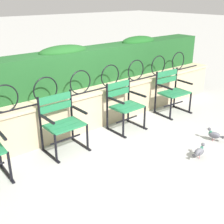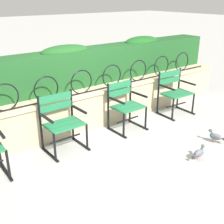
{
  "view_description": "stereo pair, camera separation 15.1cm",
  "coord_description": "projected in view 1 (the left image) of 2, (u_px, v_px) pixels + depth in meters",
  "views": [
    {
      "loc": [
        -2.72,
        -3.15,
        2.3
      ],
      "look_at": [
        0.0,
        0.15,
        0.55
      ],
      "focal_mm": 46.44,
      "sensor_mm": 36.0,
      "label": 1
    },
    {
      "loc": [
        -2.61,
        -3.24,
        2.3
      ],
      "look_at": [
        0.0,
        0.15,
        0.55
      ],
      "focal_mm": 46.44,
      "sensor_mm": 36.0,
      "label": 2
    }
  ],
  "objects": [
    {
      "name": "ground_plane",
      "position": [
        118.0,
        146.0,
        4.72
      ],
      "size": [
        60.0,
        60.0,
        0.0
      ],
      "primitive_type": "plane",
      "color": "#ADADA8"
    },
    {
      "name": "iron_arch_fence",
      "position": [
        81.0,
        83.0,
        4.92
      ],
      "size": [
        6.38,
        0.02,
        0.42
      ],
      "color": "black",
      "rests_on": "stone_wall"
    },
    {
      "name": "park_chair_centre_left",
      "position": [
        62.0,
        122.0,
        4.46
      ],
      "size": [
        0.61,
        0.53,
        0.89
      ],
      "color": "#237547",
      "rests_on": "ground"
    },
    {
      "name": "park_chair_centre_right",
      "position": [
        124.0,
        104.0,
        5.19
      ],
      "size": [
        0.57,
        0.53,
        0.86
      ],
      "color": "#237547",
      "rests_on": "ground"
    },
    {
      "name": "stone_wall",
      "position": [
        85.0,
        110.0,
        5.24
      ],
      "size": [
        6.91,
        0.41,
        0.7
      ],
      "color": "tan",
      "rests_on": "ground"
    },
    {
      "name": "hedge_row",
      "position": [
        71.0,
        67.0,
        5.28
      ],
      "size": [
        6.77,
        0.51,
        0.77
      ],
      "color": "#1E5123",
      "rests_on": "stone_wall"
    },
    {
      "name": "park_chair_rightmost",
      "position": [
        172.0,
        91.0,
        5.91
      ],
      "size": [
        0.65,
        0.56,
        0.87
      ],
      "color": "#237547",
      "rests_on": "ground"
    },
    {
      "name": "pigeon_far_side",
      "position": [
        215.0,
        135.0,
        4.84
      ],
      "size": [
        0.16,
        0.28,
        0.22
      ],
      "color": "#5B5B66",
      "rests_on": "ground"
    },
    {
      "name": "pigeon_near_chairs",
      "position": [
        199.0,
        152.0,
        4.33
      ],
      "size": [
        0.29,
        0.12,
        0.22
      ],
      "color": "slate",
      "rests_on": "ground"
    }
  ]
}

